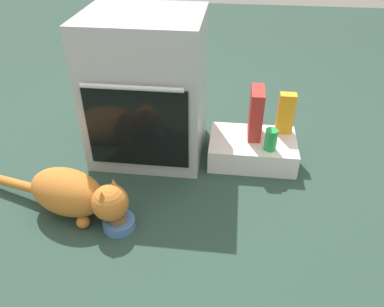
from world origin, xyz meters
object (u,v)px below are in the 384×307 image
Objects in this scene: oven at (147,89)px; pantry_cabinet at (252,149)px; juice_carton at (286,113)px; cereal_box at (256,113)px; food_bowl at (119,223)px; cat at (74,194)px; soda_can at (271,140)px.

oven is 1.64× the size of pantry_cabinet.
juice_carton is (0.77, 0.07, -0.14)m from oven.
cereal_box is (0.60, 0.02, -0.12)m from oven.
pantry_cabinet reaches higher than food_bowl.
soda_can reaches higher than cat.
food_bowl is at bearing -132.60° from cereal_box.
oven is 6.65× the size of soda_can.
cereal_box is 0.18m from soda_can.
soda_can reaches higher than pantry_cabinet.
cat is at bearing -111.63° from oven.
food_bowl is 1.09m from juice_carton.
food_bowl is (-0.61, -0.62, -0.04)m from pantry_cabinet.
food_bowl is at bearing -142.83° from soda_can.
cereal_box reaches higher than juice_carton.
cat is (-0.22, 0.06, 0.10)m from food_bowl.
cereal_box reaches higher than soda_can.
soda_can is (0.70, 0.53, 0.17)m from food_bowl.
oven is 0.75m from food_bowl.
soda_can is at bearing 42.86° from cat.
juice_carton is (0.17, 0.10, 0.19)m from pantry_cabinet.
food_bowl is at bearing -137.47° from juice_carton.
soda_can is at bearing 37.17° from food_bowl.
oven is at bearing 169.88° from soda_can.
oven is at bearing -175.00° from juice_carton.
juice_carton is (1.00, 0.66, 0.13)m from cat.
juice_carton is 2.00× the size of soda_can.
food_bowl is 0.62× the size of juice_carton.
juice_carton reaches higher than food_bowl.
pantry_cabinet is 1.00m from cat.
juice_carton is (0.17, 0.05, -0.02)m from cereal_box.
juice_carton is at bearing 49.08° from cat.
cereal_box is at bearing 121.00° from soda_can.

